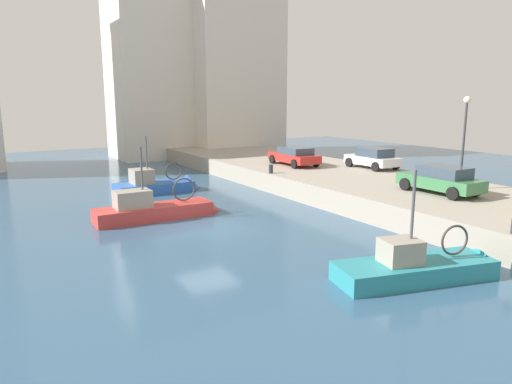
{
  "coord_description": "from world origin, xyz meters",
  "views": [
    {
      "loc": [
        -8.67,
        -18.91,
        5.88
      ],
      "look_at": [
        3.35,
        1.18,
        1.2
      ],
      "focal_mm": 32.65,
      "sensor_mm": 36.0,
      "label": 1
    }
  ],
  "objects_px": {
    "fishing_boat_red": "(159,215)",
    "parked_car_green": "(441,179)",
    "mooring_bollard_mid": "(271,169)",
    "quay_streetlamp": "(465,127)",
    "parked_car_red": "(294,156)",
    "fishing_boat_blue": "(160,190)",
    "fishing_boat_teal": "(424,275)",
    "parked_car_white": "(373,158)"
  },
  "relations": [
    {
      "from": "fishing_boat_teal",
      "to": "mooring_bollard_mid",
      "type": "relative_size",
      "value": 11.64
    },
    {
      "from": "parked_car_white",
      "to": "mooring_bollard_mid",
      "type": "bearing_deg",
      "value": 166.46
    },
    {
      "from": "fishing_boat_red",
      "to": "fishing_boat_teal",
      "type": "bearing_deg",
      "value": -68.37
    },
    {
      "from": "fishing_boat_red",
      "to": "parked_car_green",
      "type": "distance_m",
      "value": 14.29
    },
    {
      "from": "fishing_boat_blue",
      "to": "mooring_bollard_mid",
      "type": "relative_size",
      "value": 10.35
    },
    {
      "from": "fishing_boat_teal",
      "to": "quay_streetlamp",
      "type": "distance_m",
      "value": 11.64
    },
    {
      "from": "parked_car_green",
      "to": "quay_streetlamp",
      "type": "height_order",
      "value": "quay_streetlamp"
    },
    {
      "from": "parked_car_red",
      "to": "mooring_bollard_mid",
      "type": "height_order",
      "value": "parked_car_red"
    },
    {
      "from": "fishing_boat_teal",
      "to": "quay_streetlamp",
      "type": "bearing_deg",
      "value": 30.49
    },
    {
      "from": "parked_car_green",
      "to": "mooring_bollard_mid",
      "type": "distance_m",
      "value": 10.62
    },
    {
      "from": "mooring_bollard_mid",
      "to": "quay_streetlamp",
      "type": "xyz_separation_m",
      "value": [
        5.65,
        -9.7,
        2.98
      ]
    },
    {
      "from": "fishing_boat_red",
      "to": "parked_car_green",
      "type": "xyz_separation_m",
      "value": [
        12.33,
        -7.01,
        1.78
      ]
    },
    {
      "from": "fishing_boat_blue",
      "to": "parked_car_green",
      "type": "bearing_deg",
      "value": -53.32
    },
    {
      "from": "mooring_bollard_mid",
      "to": "quay_streetlamp",
      "type": "bearing_deg",
      "value": -59.79
    },
    {
      "from": "fishing_boat_blue",
      "to": "parked_car_white",
      "type": "relative_size",
      "value": 1.48
    },
    {
      "from": "fishing_boat_teal",
      "to": "mooring_bollard_mid",
      "type": "bearing_deg",
      "value": 76.46
    },
    {
      "from": "fishing_boat_teal",
      "to": "parked_car_red",
      "type": "height_order",
      "value": "fishing_boat_teal"
    },
    {
      "from": "parked_car_green",
      "to": "parked_car_red",
      "type": "height_order",
      "value": "parked_car_green"
    },
    {
      "from": "fishing_boat_blue",
      "to": "fishing_boat_red",
      "type": "relative_size",
      "value": 0.86
    },
    {
      "from": "parked_car_green",
      "to": "parked_car_white",
      "type": "bearing_deg",
      "value": 67.22
    },
    {
      "from": "fishing_boat_red",
      "to": "quay_streetlamp",
      "type": "xyz_separation_m",
      "value": [
        14.18,
        -6.81,
        4.31
      ]
    },
    {
      "from": "fishing_boat_blue",
      "to": "mooring_bollard_mid",
      "type": "bearing_deg",
      "value": -29.72
    },
    {
      "from": "parked_car_red",
      "to": "parked_car_white",
      "type": "relative_size",
      "value": 1.15
    },
    {
      "from": "fishing_boat_red",
      "to": "mooring_bollard_mid",
      "type": "xyz_separation_m",
      "value": [
        8.53,
        2.9,
        1.33
      ]
    },
    {
      "from": "fishing_boat_teal",
      "to": "quay_streetlamp",
      "type": "relative_size",
      "value": 1.33
    },
    {
      "from": "parked_car_green",
      "to": "quay_streetlamp",
      "type": "xyz_separation_m",
      "value": [
        1.85,
        0.2,
        2.54
      ]
    },
    {
      "from": "fishing_boat_teal",
      "to": "fishing_boat_red",
      "type": "height_order",
      "value": "fishing_boat_teal"
    },
    {
      "from": "fishing_boat_blue",
      "to": "parked_car_white",
      "type": "distance_m",
      "value": 14.57
    },
    {
      "from": "parked_car_white",
      "to": "fishing_boat_teal",
      "type": "bearing_deg",
      "value": -129.01
    },
    {
      "from": "fishing_boat_blue",
      "to": "fishing_boat_red",
      "type": "height_order",
      "value": "fishing_boat_red"
    },
    {
      "from": "fishing_boat_blue",
      "to": "parked_car_red",
      "type": "bearing_deg",
      "value": -7.62
    },
    {
      "from": "parked_car_green",
      "to": "parked_car_white",
      "type": "relative_size",
      "value": 1.1
    },
    {
      "from": "fishing_boat_red",
      "to": "quay_streetlamp",
      "type": "height_order",
      "value": "quay_streetlamp"
    },
    {
      "from": "fishing_boat_blue",
      "to": "fishing_boat_teal",
      "type": "bearing_deg",
      "value": -82.19
    },
    {
      "from": "parked_car_green",
      "to": "mooring_bollard_mid",
      "type": "xyz_separation_m",
      "value": [
        -3.8,
        9.91,
        -0.44
      ]
    },
    {
      "from": "fishing_boat_teal",
      "to": "parked_car_white",
      "type": "relative_size",
      "value": 1.67
    },
    {
      "from": "fishing_boat_teal",
      "to": "parked_car_red",
      "type": "xyz_separation_m",
      "value": [
        7.1,
        17.44,
        1.78
      ]
    },
    {
      "from": "parked_car_red",
      "to": "mooring_bollard_mid",
      "type": "distance_m",
      "value": 4.14
    },
    {
      "from": "fishing_boat_red",
      "to": "mooring_bollard_mid",
      "type": "relative_size",
      "value": 11.99
    },
    {
      "from": "fishing_boat_red",
      "to": "parked_car_white",
      "type": "relative_size",
      "value": 1.72
    },
    {
      "from": "mooring_bollard_mid",
      "to": "quay_streetlamp",
      "type": "distance_m",
      "value": 11.62
    },
    {
      "from": "parked_car_white",
      "to": "mooring_bollard_mid",
      "type": "height_order",
      "value": "parked_car_white"
    }
  ]
}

